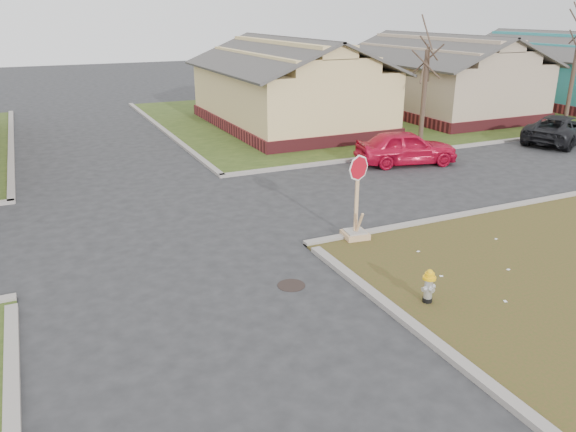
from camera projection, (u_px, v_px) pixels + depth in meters
name	position (u px, v px, depth m)	size (l,w,h in m)	color
ground	(192.00, 295.00, 12.38)	(120.00, 120.00, 0.00)	#252527
verge_far_right	(445.00, 107.00, 36.39)	(37.00, 19.00, 0.05)	#2E4117
curbs	(145.00, 222.00, 16.63)	(80.00, 40.00, 0.12)	gray
manhole	(291.00, 285.00, 12.82)	(0.64, 0.64, 0.01)	black
side_house_yellow	(288.00, 85.00, 29.62)	(7.60, 11.60, 4.70)	maroon
side_house_tan	(439.00, 76.00, 33.58)	(7.60, 11.60, 4.70)	maroon
side_house_teal	(558.00, 69.00, 37.53)	(7.60, 11.60, 4.70)	maroon
tree_mid_right	(424.00, 97.00, 25.85)	(0.22, 0.22, 4.20)	#3B2C22
tree_far_right	(572.00, 80.00, 29.97)	(0.22, 0.22, 4.76)	#3B2C22
fire_hydrant	(429.00, 284.00, 11.87)	(0.28, 0.28, 0.76)	black
stop_sign	(356.00, 220.00, 15.23)	(0.66, 0.65, 2.33)	tan
red_sedan	(406.00, 147.00, 22.71)	(1.64, 4.08, 1.39)	red
dark_pickup	(560.00, 129.00, 26.42)	(2.16, 4.69, 1.30)	black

